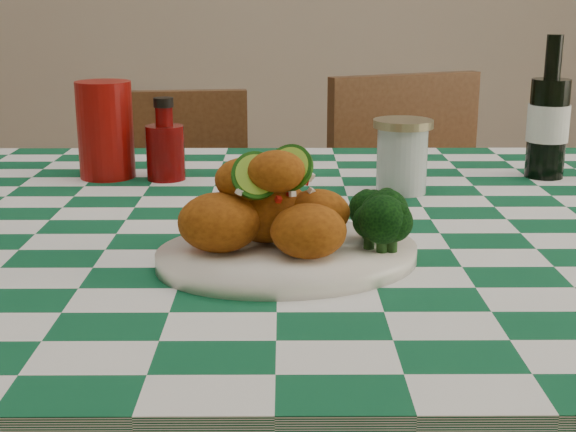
{
  "coord_description": "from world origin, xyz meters",
  "views": [
    {
      "loc": [
        0.01,
        -1.04,
        1.08
      ],
      "look_at": [
        0.01,
        -0.18,
        0.84
      ],
      "focal_mm": 50.0,
      "sensor_mm": 36.0,
      "label": 1
    }
  ],
  "objects_px": {
    "red_tumbler": "(105,130)",
    "ketchup_bottle": "(165,139)",
    "wooden_chair_right": "(440,271)",
    "plate": "(288,255)",
    "mason_jar": "(402,156)",
    "wooden_chair_left": "(172,283)",
    "fried_chicken_pile": "(277,200)",
    "beer_bottle": "(549,107)"
  },
  "relations": [
    {
      "from": "red_tumbler",
      "to": "wooden_chair_left",
      "type": "bearing_deg",
      "value": 86.44
    },
    {
      "from": "ketchup_bottle",
      "to": "mason_jar",
      "type": "distance_m",
      "value": 0.38
    },
    {
      "from": "plate",
      "to": "ketchup_bottle",
      "type": "distance_m",
      "value": 0.47
    },
    {
      "from": "plate",
      "to": "mason_jar",
      "type": "distance_m",
      "value": 0.38
    },
    {
      "from": "plate",
      "to": "mason_jar",
      "type": "height_order",
      "value": "mason_jar"
    },
    {
      "from": "beer_bottle",
      "to": "ketchup_bottle",
      "type": "bearing_deg",
      "value": -178.77
    },
    {
      "from": "mason_jar",
      "to": "wooden_chair_left",
      "type": "xyz_separation_m",
      "value": [
        -0.44,
        0.57,
        -0.41
      ]
    },
    {
      "from": "fried_chicken_pile",
      "to": "ketchup_bottle",
      "type": "bearing_deg",
      "value": 113.39
    },
    {
      "from": "mason_jar",
      "to": "wooden_chair_right",
      "type": "relative_size",
      "value": 0.13
    },
    {
      "from": "fried_chicken_pile",
      "to": "beer_bottle",
      "type": "distance_m",
      "value": 0.62
    },
    {
      "from": "plate",
      "to": "fried_chicken_pile",
      "type": "bearing_deg",
      "value": 180.0
    },
    {
      "from": "plate",
      "to": "mason_jar",
      "type": "xyz_separation_m",
      "value": [
        0.17,
        0.33,
        0.05
      ]
    },
    {
      "from": "wooden_chair_left",
      "to": "mason_jar",
      "type": "bearing_deg",
      "value": -59.59
    },
    {
      "from": "fried_chicken_pile",
      "to": "red_tumbler",
      "type": "height_order",
      "value": "red_tumbler"
    },
    {
      "from": "plate",
      "to": "ketchup_bottle",
      "type": "xyz_separation_m",
      "value": [
        -0.2,
        0.43,
        0.06
      ]
    },
    {
      "from": "beer_bottle",
      "to": "wooden_chair_left",
      "type": "distance_m",
      "value": 0.96
    },
    {
      "from": "plate",
      "to": "wooden_chair_left",
      "type": "relative_size",
      "value": 0.35
    },
    {
      "from": "red_tumbler",
      "to": "wooden_chair_right",
      "type": "bearing_deg",
      "value": 36.9
    },
    {
      "from": "fried_chicken_pile",
      "to": "wooden_chair_right",
      "type": "relative_size",
      "value": 0.19
    },
    {
      "from": "fried_chicken_pile",
      "to": "ketchup_bottle",
      "type": "height_order",
      "value": "ketchup_bottle"
    },
    {
      "from": "wooden_chair_right",
      "to": "wooden_chair_left",
      "type": "bearing_deg",
      "value": 160.15
    },
    {
      "from": "red_tumbler",
      "to": "ketchup_bottle",
      "type": "distance_m",
      "value": 0.1
    },
    {
      "from": "wooden_chair_left",
      "to": "ketchup_bottle",
      "type": "bearing_deg",
      "value": -88.9
    },
    {
      "from": "beer_bottle",
      "to": "wooden_chair_left",
      "type": "bearing_deg",
      "value": 145.91
    },
    {
      "from": "ketchup_bottle",
      "to": "red_tumbler",
      "type": "bearing_deg",
      "value": 170.3
    },
    {
      "from": "mason_jar",
      "to": "red_tumbler",
      "type": "bearing_deg",
      "value": 167.08
    },
    {
      "from": "mason_jar",
      "to": "wooden_chair_left",
      "type": "bearing_deg",
      "value": 127.57
    },
    {
      "from": "plate",
      "to": "wooden_chair_left",
      "type": "height_order",
      "value": "wooden_chair_left"
    },
    {
      "from": "fried_chicken_pile",
      "to": "red_tumbler",
      "type": "distance_m",
      "value": 0.52
    },
    {
      "from": "fried_chicken_pile",
      "to": "ketchup_bottle",
      "type": "relative_size",
      "value": 1.29
    },
    {
      "from": "plate",
      "to": "fried_chicken_pile",
      "type": "distance_m",
      "value": 0.07
    },
    {
      "from": "fried_chicken_pile",
      "to": "wooden_chair_left",
      "type": "height_order",
      "value": "fried_chicken_pile"
    },
    {
      "from": "wooden_chair_left",
      "to": "beer_bottle",
      "type": "bearing_deg",
      "value": -41.25
    },
    {
      "from": "fried_chicken_pile",
      "to": "wooden_chair_left",
      "type": "xyz_separation_m",
      "value": [
        -0.25,
        0.91,
        -0.43
      ]
    },
    {
      "from": "plate",
      "to": "red_tumbler",
      "type": "relative_size",
      "value": 1.88
    },
    {
      "from": "mason_jar",
      "to": "beer_bottle",
      "type": "xyz_separation_m",
      "value": [
        0.25,
        0.1,
        0.06
      ]
    },
    {
      "from": "fried_chicken_pile",
      "to": "wooden_chair_left",
      "type": "distance_m",
      "value": 1.04
    },
    {
      "from": "wooden_chair_left",
      "to": "wooden_chair_right",
      "type": "bearing_deg",
      "value": -4.35
    },
    {
      "from": "ketchup_bottle",
      "to": "wooden_chair_right",
      "type": "bearing_deg",
      "value": 42.4
    },
    {
      "from": "ketchup_bottle",
      "to": "mason_jar",
      "type": "xyz_separation_m",
      "value": [
        0.37,
        -0.09,
        -0.01
      ]
    },
    {
      "from": "mason_jar",
      "to": "fried_chicken_pile",
      "type": "bearing_deg",
      "value": -119.22
    },
    {
      "from": "mason_jar",
      "to": "wooden_chair_left",
      "type": "relative_size",
      "value": 0.13
    }
  ]
}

